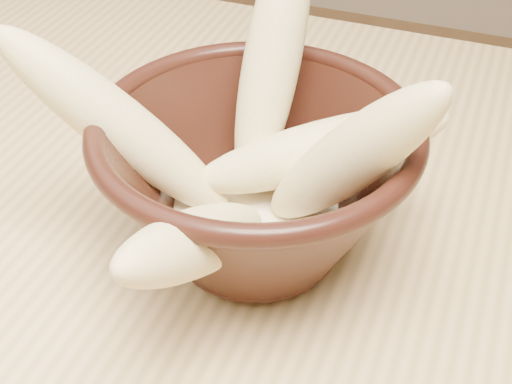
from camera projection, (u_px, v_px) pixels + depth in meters
table at (268, 367)px, 0.51m from camera, size 1.20×0.80×0.75m
bowl at (256, 180)px, 0.45m from camera, size 0.20×0.20×0.11m
milk_puddle at (256, 213)px, 0.47m from camera, size 0.12×0.12×0.02m
banana_upright at (272, 58)px, 0.46m from camera, size 0.04×0.13×0.17m
banana_left at (117, 125)px, 0.44m from camera, size 0.16×0.06×0.15m
banana_right at (349, 158)px, 0.40m from camera, size 0.13×0.07×0.15m
banana_across at (321, 150)px, 0.45m from camera, size 0.17×0.12×0.07m
banana_front at (197, 242)px, 0.39m from camera, size 0.06×0.15×0.10m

